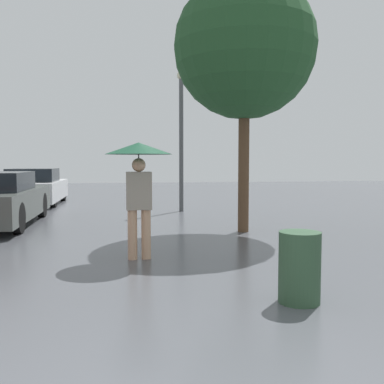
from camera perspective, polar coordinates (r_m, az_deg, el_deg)
The scene contains 5 objects.
pedestrian at distance 6.72m, azimuth -7.12°, elevation 3.38°, with size 1.05×1.05×1.84m.
parked_car_farthest at distance 16.52m, azimuth -20.23°, elevation 0.54°, with size 1.82×4.19×1.30m.
tree at distance 9.72m, azimuth 7.03°, elevation 18.49°, with size 3.05×3.05×5.51m.
street_lamp at distance 13.30m, azimuth -1.45°, elevation 8.02°, with size 0.26×0.26×4.30m.
trash_bin at distance 4.86m, azimuth 14.14°, elevation -9.70°, with size 0.45×0.45×0.78m.
Camera 1 is at (-0.27, -2.02, 1.53)m, focal length 40.00 mm.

